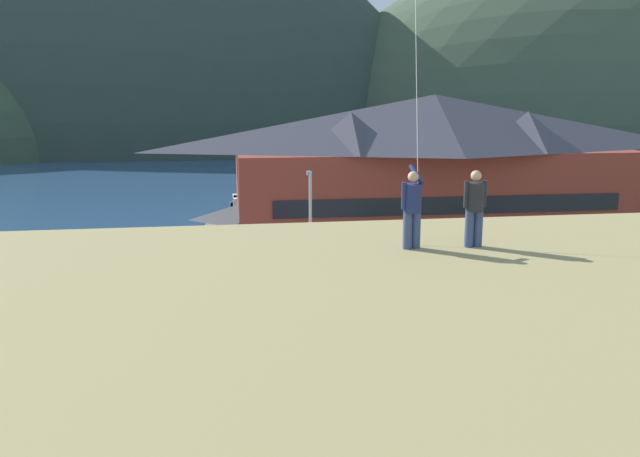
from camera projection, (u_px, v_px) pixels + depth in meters
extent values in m
plane|color=#66604C|center=(377.00, 378.00, 26.20)|extent=(600.00, 600.00, 0.00)
cube|color=gray|center=(352.00, 332.00, 31.03)|extent=(40.00, 20.00, 0.10)
cube|color=navy|center=(266.00, 178.00, 84.29)|extent=(360.00, 84.00, 0.03)
ellipsoid|color=#2D3D33|center=(157.00, 146.00, 132.14)|extent=(108.58, 59.14, 84.79)
ellipsoid|color=#3D4C38|center=(584.00, 142.00, 142.52)|extent=(122.01, 72.64, 74.82)
cube|color=brown|center=(432.00, 201.00, 46.26)|extent=(26.37, 8.30, 6.96)
cube|color=black|center=(452.00, 206.00, 42.24)|extent=(22.35, 0.28, 1.10)
pyramid|color=#3D3D47|center=(434.00, 122.00, 45.19)|extent=(27.95, 9.13, 3.63)
pyramid|color=#3D3D47|center=(351.00, 132.00, 43.11)|extent=(4.48, 4.48, 2.54)
pyramid|color=#3D3D47|center=(527.00, 131.00, 44.74)|extent=(4.48, 4.48, 2.54)
cube|color=beige|center=(91.00, 311.00, 29.38)|extent=(5.74, 5.13, 3.03)
pyramid|color=#47474C|center=(87.00, 259.00, 28.91)|extent=(6.21, 5.63, 1.60)
cube|color=black|center=(75.00, 341.00, 27.21)|extent=(1.10, 0.18, 2.12)
cube|color=#756B5B|center=(251.00, 241.00, 43.70)|extent=(5.84, 4.54, 2.68)
pyramid|color=#47474C|center=(250.00, 211.00, 43.29)|extent=(6.32, 4.97, 1.28)
cube|color=black|center=(247.00, 254.00, 41.96)|extent=(1.09, 0.26, 1.88)
cube|color=#70604C|center=(286.00, 220.00, 55.78)|extent=(3.20, 10.98, 0.70)
cube|color=navy|center=(243.00, 216.00, 57.04)|extent=(2.45, 7.00, 0.90)
cube|color=navy|center=(243.00, 210.00, 56.93)|extent=(2.38, 6.79, 0.16)
cube|color=silver|center=(243.00, 203.00, 56.30)|extent=(1.62, 2.13, 1.10)
cube|color=#A8A399|center=(332.00, 221.00, 55.01)|extent=(3.19, 8.08, 0.90)
cube|color=#B7B2A8|center=(332.00, 214.00, 54.90)|extent=(3.10, 7.83, 0.16)
cube|color=silver|center=(333.00, 208.00, 54.19)|extent=(1.96, 2.51, 1.10)
cube|color=navy|center=(243.00, 214.00, 57.87)|extent=(2.40, 7.12, 0.90)
cube|color=navy|center=(242.00, 208.00, 57.76)|extent=(2.33, 6.91, 0.16)
cube|color=silver|center=(242.00, 202.00, 57.12)|extent=(1.63, 2.15, 1.10)
cube|color=red|center=(314.00, 315.00, 31.05)|extent=(4.31, 2.08, 0.80)
cube|color=#B11A15|center=(311.00, 299.00, 30.87)|extent=(2.20, 1.74, 0.70)
cube|color=black|center=(311.00, 300.00, 30.87)|extent=(2.25, 1.77, 0.32)
cylinder|color=black|center=(348.00, 328.00, 30.54)|extent=(0.65, 0.26, 0.64)
cylinder|color=black|center=(338.00, 315.00, 32.30)|extent=(0.65, 0.26, 0.64)
cylinder|color=black|center=(288.00, 332.00, 29.97)|extent=(0.65, 0.26, 0.64)
cylinder|color=black|center=(281.00, 319.00, 31.72)|extent=(0.65, 0.26, 0.64)
cube|color=#236633|center=(589.00, 293.00, 34.34)|extent=(4.35, 2.19, 0.80)
cube|color=#1E562B|center=(587.00, 279.00, 34.18)|extent=(2.24, 1.79, 0.70)
cube|color=black|center=(587.00, 280.00, 34.18)|extent=(2.29, 1.83, 0.32)
cylinder|color=black|center=(623.00, 306.00, 33.59)|extent=(0.66, 0.28, 0.64)
cylinder|color=black|center=(606.00, 295.00, 35.39)|extent=(0.66, 0.28, 0.64)
cylinder|color=black|center=(569.00, 307.00, 33.45)|extent=(0.66, 0.28, 0.64)
cylinder|color=black|center=(555.00, 296.00, 35.24)|extent=(0.66, 0.28, 0.64)
cube|color=slate|center=(336.00, 356.00, 26.29)|extent=(4.27, 1.97, 0.80)
cube|color=#5B5B5F|center=(333.00, 338.00, 26.12)|extent=(2.16, 1.68, 0.70)
cube|color=black|center=(333.00, 338.00, 26.13)|extent=(2.21, 1.72, 0.32)
cylinder|color=black|center=(375.00, 373.00, 25.62)|extent=(0.65, 0.25, 0.64)
cylinder|color=black|center=(367.00, 355.00, 27.41)|extent=(0.65, 0.25, 0.64)
cylinder|color=black|center=(304.00, 377.00, 25.33)|extent=(0.65, 0.25, 0.64)
cylinder|color=black|center=(300.00, 358.00, 27.12)|extent=(0.65, 0.25, 0.64)
cube|color=#B28923|center=(593.00, 336.00, 28.38)|extent=(4.31, 2.08, 0.80)
cube|color=olive|center=(598.00, 319.00, 28.26)|extent=(2.20, 1.74, 0.70)
cube|color=black|center=(598.00, 320.00, 28.26)|extent=(2.25, 1.77, 0.32)
cylinder|color=black|center=(551.00, 340.00, 29.05)|extent=(0.65, 0.26, 0.64)
cylinder|color=black|center=(576.00, 356.00, 27.29)|extent=(0.65, 0.26, 0.64)
cylinder|color=black|center=(608.00, 335.00, 29.62)|extent=(0.65, 0.26, 0.64)
cylinder|color=black|center=(635.00, 350.00, 27.87)|extent=(0.65, 0.26, 0.64)
cube|color=#236633|center=(482.00, 307.00, 32.12)|extent=(4.31, 2.07, 0.80)
cube|color=#1E562B|center=(480.00, 292.00, 31.93)|extent=(2.20, 1.73, 0.70)
cube|color=black|center=(480.00, 293.00, 31.94)|extent=(2.24, 1.77, 0.32)
cylinder|color=black|center=(518.00, 320.00, 31.60)|extent=(0.65, 0.26, 0.64)
cylinder|color=black|center=(499.00, 307.00, 33.36)|extent=(0.65, 0.26, 0.64)
cylinder|color=black|center=(463.00, 324.00, 31.04)|extent=(0.65, 0.26, 0.64)
cylinder|color=black|center=(447.00, 311.00, 32.79)|extent=(0.65, 0.26, 0.64)
cube|color=#9EA3A8|center=(209.00, 359.00, 26.00)|extent=(4.31, 2.08, 0.80)
cube|color=gray|center=(204.00, 341.00, 25.81)|extent=(2.20, 1.74, 0.70)
cube|color=black|center=(204.00, 341.00, 25.82)|extent=(2.25, 1.77, 0.32)
cylinder|color=black|center=(247.00, 375.00, 25.49)|extent=(0.65, 0.26, 0.64)
cylinder|color=black|center=(242.00, 357.00, 27.24)|extent=(0.65, 0.26, 0.64)
cylinder|color=black|center=(173.00, 382.00, 24.91)|extent=(0.65, 0.26, 0.64)
cylinder|color=black|center=(173.00, 362.00, 26.67)|extent=(0.65, 0.26, 0.64)
cylinder|color=#ADADB2|center=(310.00, 235.00, 35.51)|extent=(0.16, 0.16, 6.66)
cube|color=#4C4C51|center=(309.00, 173.00, 35.19)|extent=(0.24, 0.70, 0.20)
cylinder|color=#384770|center=(407.00, 231.00, 15.13)|extent=(0.20, 0.20, 0.82)
cylinder|color=#384770|center=(416.00, 230.00, 15.21)|extent=(0.20, 0.20, 0.82)
cylinder|color=navy|center=(413.00, 198.00, 15.03)|extent=(0.40, 0.40, 0.64)
sphere|color=tan|center=(413.00, 177.00, 14.93)|extent=(0.24, 0.24, 0.24)
cylinder|color=navy|center=(416.00, 175.00, 15.15)|extent=(0.23, 0.57, 0.43)
cylinder|color=navy|center=(404.00, 196.00, 14.93)|extent=(0.11, 0.11, 0.60)
cylinder|color=#384770|center=(469.00, 229.00, 15.32)|extent=(0.20, 0.20, 0.82)
cylinder|color=#384770|center=(478.00, 229.00, 15.37)|extent=(0.20, 0.20, 0.82)
cylinder|color=#232328|center=(475.00, 197.00, 15.20)|extent=(0.40, 0.40, 0.64)
sphere|color=tan|center=(476.00, 176.00, 15.10)|extent=(0.24, 0.24, 0.24)
cylinder|color=#232328|center=(466.00, 194.00, 15.13)|extent=(0.11, 0.11, 0.60)
cylinder|color=#232328|center=(484.00, 194.00, 15.24)|extent=(0.11, 0.11, 0.60)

